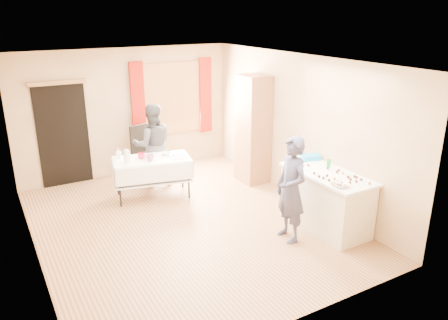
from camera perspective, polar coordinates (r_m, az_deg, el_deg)
floor at (r=7.24m, az=-5.01°, el=-8.26°), size 4.50×5.50×0.02m
ceiling at (r=6.47m, az=-5.68°, el=12.83°), size 4.50×5.50×0.02m
wall_back at (r=9.24m, az=-12.56°, el=6.09°), size 4.50×0.02×2.60m
wall_front at (r=4.54m, az=9.56°, el=-7.37°), size 4.50×0.02×2.60m
wall_left at (r=6.21m, az=-24.61°, el=-1.55°), size 0.02×5.50×2.60m
wall_right at (r=7.90m, az=9.75°, el=4.11°), size 0.02×5.50×2.60m
window_frame at (r=9.50m, az=-6.78°, el=7.99°), size 1.32×0.06×1.52m
window_pane at (r=9.49m, az=-6.75°, el=7.98°), size 1.20×0.02×1.40m
curtain_left at (r=9.18m, az=-11.16°, el=7.38°), size 0.28×0.06×1.65m
curtain_right at (r=9.78m, az=-2.43°, el=8.43°), size 0.28×0.06×1.65m
doorway at (r=9.00m, az=-20.26°, el=3.04°), size 0.95×0.04×2.00m
door_lintel at (r=8.76m, az=-20.98°, el=9.41°), size 1.05×0.06×0.08m
cabinet at (r=8.63m, az=3.83°, el=3.99°), size 0.50×0.60×2.13m
counter at (r=7.11m, az=13.11°, el=-5.09°), size 0.73×1.53×0.91m
party_table at (r=8.11m, az=-9.33°, el=-1.81°), size 1.51×1.00×0.75m
chair at (r=9.11m, az=-10.11°, el=-0.32°), size 0.54×0.54×1.09m
girl at (r=6.48m, az=8.76°, el=-3.83°), size 0.64×0.46×1.61m
woman at (r=8.63m, az=-9.28°, el=1.98°), size 1.09×1.01×1.61m
soda_can at (r=7.18m, az=13.52°, el=-0.42°), size 0.08×0.08×0.12m
mixing_bowl at (r=6.45m, az=14.97°, el=-3.13°), size 0.24×0.24×0.06m
foam_block at (r=7.33m, az=9.54°, el=0.07°), size 0.18×0.15×0.08m
blue_basket at (r=7.48m, az=11.18°, el=0.36°), size 0.34×0.27×0.08m
pitcher at (r=7.82m, az=-12.58°, el=0.38°), size 0.15×0.15×0.22m
cup_red at (r=8.01m, az=-10.72°, el=0.55°), size 0.25×0.25×0.11m
cup_rainbow at (r=7.85m, az=-9.62°, el=0.28°), size 0.23×0.23×0.12m
small_bowl at (r=8.16m, az=-7.57°, el=0.86°), size 0.27×0.27×0.05m
pastry_tray at (r=7.98m, az=-5.92°, el=0.38°), size 0.29×0.22×0.02m
bottle at (r=8.12m, az=-13.63°, el=0.86°), size 0.15×0.15×0.18m
cake_balls at (r=6.73m, az=14.66°, el=-2.23°), size 0.53×1.10×0.04m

